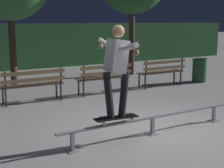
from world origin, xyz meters
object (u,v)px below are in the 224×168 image
object	(u,v)px
park_bench_left_center	(33,82)
park_bench_rightmost	(162,70)
park_bench_right_center	(105,75)
skateboarder	(117,64)
grind_rail	(153,120)
trash_can	(200,70)
skateboard	(116,118)

from	to	relation	value
park_bench_left_center	park_bench_rightmost	distance (m)	4.15
park_bench_right_center	skateboarder	bearing A→B (deg)	-116.57
park_bench_left_center	park_bench_rightmost	size ratio (longest dim) A/B	1.00
grind_rail	trash_can	size ratio (longest dim) A/B	4.72
skateboarder	park_bench_right_center	xyz separation A→B (m)	(1.71, 3.42, -0.83)
park_bench_left_center	trash_can	size ratio (longest dim) A/B	2.01
park_bench_right_center	park_bench_rightmost	size ratio (longest dim) A/B	1.00
skateboard	park_bench_left_center	world-z (taller)	park_bench_left_center
skateboarder	park_bench_rightmost	size ratio (longest dim) A/B	0.97
skateboarder	park_bench_right_center	world-z (taller)	skateboarder
park_bench_left_center	park_bench_right_center	size ratio (longest dim) A/B	1.00
park_bench_right_center	trash_can	size ratio (longest dim) A/B	2.01
park_bench_rightmost	trash_can	distance (m)	1.68
skateboarder	park_bench_right_center	bearing A→B (deg)	63.43
skateboarder	park_bench_rightmost	world-z (taller)	skateboarder
skateboard	park_bench_right_center	world-z (taller)	park_bench_right_center
skateboarder	park_bench_left_center	xyz separation A→B (m)	(-0.36, 3.42, -0.83)
grind_rail	skateboard	bearing A→B (deg)	-180.00
grind_rail	skateboarder	world-z (taller)	skateboarder
skateboarder	park_bench_left_center	distance (m)	3.54
trash_can	park_bench_left_center	bearing A→B (deg)	-179.50
grind_rail	trash_can	xyz separation A→B (m)	(4.68, 3.47, 0.14)
trash_can	park_bench_rightmost	bearing A→B (deg)	-178.27
skateboard	grind_rail	bearing A→B (deg)	0.00
park_bench_left_center	skateboard	bearing A→B (deg)	-83.97
skateboarder	park_bench_left_center	size ratio (longest dim) A/B	0.97
park_bench_left_center	park_bench_right_center	distance (m)	2.07
park_bench_left_center	grind_rail	bearing A→B (deg)	-71.51
park_bench_right_center	trash_can	distance (m)	3.75
skateboard	trash_can	size ratio (longest dim) A/B	0.99
park_bench_right_center	grind_rail	bearing A→B (deg)	-105.23
skateboard	skateboarder	xyz separation A→B (m)	(0.00, -0.00, 0.94)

